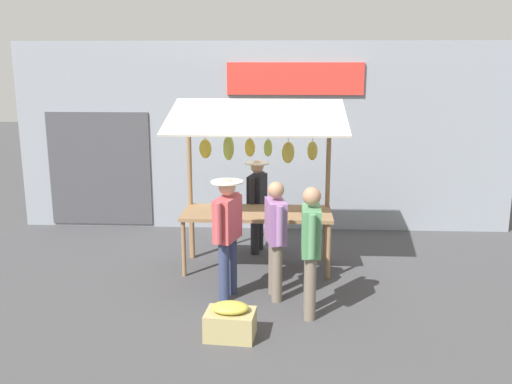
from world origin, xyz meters
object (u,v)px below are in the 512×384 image
object	(u,v)px
shopper_with_shopping_bag	(228,229)
shopper_in_grey_tee	(311,243)
produce_crate_near	(230,321)
shopper_in_striped_shirt	(276,232)
market_stall	(257,166)
vendor_with_sunhat	(257,199)

from	to	relation	value
shopper_with_shopping_bag	shopper_in_grey_tee	world-z (taller)	shopper_in_grey_tee
shopper_in_grey_tee	produce_crate_near	world-z (taller)	shopper_in_grey_tee
shopper_in_striped_shirt	produce_crate_near	xyz separation A→B (m)	(0.48, 1.15, -0.70)
market_stall	shopper_in_grey_tee	size ratio (longest dim) A/B	1.54
vendor_with_sunhat	shopper_with_shopping_bag	size ratio (longest dim) A/B	0.94
shopper_with_shopping_bag	shopper_in_grey_tee	distance (m)	1.16
market_stall	produce_crate_near	distance (m)	2.66
market_stall	produce_crate_near	world-z (taller)	market_stall
market_stall	shopper_in_striped_shirt	xyz separation A→B (m)	(-0.30, 1.12, -0.66)
shopper_in_grey_tee	market_stall	bearing A→B (deg)	24.57
produce_crate_near	shopper_in_striped_shirt	bearing A→B (deg)	-112.78
market_stall	shopper_in_grey_tee	world-z (taller)	market_stall
shopper_with_shopping_bag	shopper_in_striped_shirt	distance (m)	0.62
shopper_in_striped_shirt	vendor_with_sunhat	bearing A→B (deg)	-0.69
market_stall	produce_crate_near	bearing A→B (deg)	85.35
shopper_in_grey_tee	produce_crate_near	distance (m)	1.34
shopper_in_striped_shirt	market_stall	bearing A→B (deg)	3.95
produce_crate_near	market_stall	bearing A→B (deg)	-94.65
shopper_with_shopping_bag	shopper_in_grey_tee	size ratio (longest dim) A/B	0.99
shopper_with_shopping_bag	shopper_in_striped_shirt	bearing A→B (deg)	-70.74
shopper_in_striped_shirt	shopper_in_grey_tee	bearing A→B (deg)	-150.97
market_stall	shopper_with_shopping_bag	size ratio (longest dim) A/B	1.55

